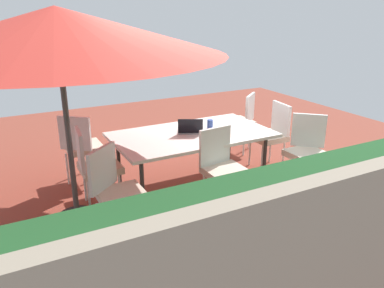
# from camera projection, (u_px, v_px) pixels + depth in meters

# --- Properties ---
(ground_plane) EXTENTS (10.00, 10.00, 0.02)m
(ground_plane) POSITION_uv_depth(u_px,v_px,m) (192.00, 186.00, 5.31)
(ground_plane) COLOR brown
(hedge_row) EXTENTS (6.30, 0.93, 1.27)m
(hedge_row) POSITION_uv_depth(u_px,v_px,m) (370.00, 252.00, 2.80)
(hedge_row) COLOR #1E4C23
(hedge_row) RESTS_ON ground_plane
(dining_table) EXTENTS (2.05, 1.16, 0.75)m
(dining_table) POSITION_uv_depth(u_px,v_px,m) (192.00, 137.00, 5.07)
(dining_table) COLOR silver
(dining_table) RESTS_ON ground_plane
(patio_umbrella) EXTENTS (3.35, 3.35, 2.32)m
(patio_umbrella) POSITION_uv_depth(u_px,v_px,m) (57.00, 32.00, 3.75)
(patio_umbrella) COLOR #4C4C4C
(patio_umbrella) RESTS_ON ground_plane
(chair_northeast) EXTENTS (0.58, 0.58, 0.98)m
(chair_northeast) POSITION_uv_depth(u_px,v_px,m) (116.00, 189.00, 3.94)
(chair_northeast) COLOR beige
(chair_northeast) RESTS_ON ground_plane
(chair_north) EXTENTS (0.47, 0.48, 0.98)m
(chair_north) POSITION_uv_depth(u_px,v_px,m) (222.00, 166.00, 4.53)
(chair_north) COLOR beige
(chair_north) RESTS_ON ground_plane
(chair_southwest) EXTENTS (0.58, 0.58, 0.98)m
(chair_southwest) POSITION_uv_depth(u_px,v_px,m) (241.00, 119.00, 6.38)
(chair_southwest) COLOR beige
(chair_southwest) RESTS_ON ground_plane
(chair_northwest) EXTENTS (0.59, 0.59, 0.98)m
(chair_northwest) POSITION_uv_depth(u_px,v_px,m) (307.00, 148.00, 5.07)
(chair_northwest) COLOR beige
(chair_northwest) RESTS_ON ground_plane
(chair_southeast) EXTENTS (0.58, 0.58, 0.98)m
(chair_southeast) POSITION_uv_depth(u_px,v_px,m) (82.00, 144.00, 5.22)
(chair_southeast) COLOR beige
(chair_southeast) RESTS_ON ground_plane
(chair_west) EXTENTS (0.48, 0.47, 0.98)m
(chair_west) POSITION_uv_depth(u_px,v_px,m) (271.00, 132.00, 5.71)
(chair_west) COLOR beige
(chair_west) RESTS_ON ground_plane
(chair_east) EXTENTS (0.48, 0.47, 0.98)m
(chair_east) POSITION_uv_depth(u_px,v_px,m) (95.00, 164.00, 4.58)
(chair_east) COLOR beige
(chair_east) RESTS_ON ground_plane
(laptop) EXTENTS (0.40, 0.37, 0.21)m
(laptop) POSITION_uv_depth(u_px,v_px,m) (190.00, 130.00, 5.05)
(laptop) COLOR gray
(laptop) RESTS_ON dining_table
(cup) EXTENTS (0.08, 0.08, 0.12)m
(cup) POSITION_uv_depth(u_px,v_px,m) (210.00, 124.00, 5.24)
(cup) COLOR #334C99
(cup) RESTS_ON dining_table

